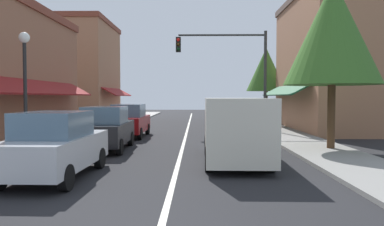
{
  "coord_description": "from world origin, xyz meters",
  "views": [
    {
      "loc": [
        0.58,
        -3.83,
        2.16
      ],
      "look_at": [
        0.36,
        15.61,
        1.31
      ],
      "focal_mm": 34.5,
      "sensor_mm": 36.0,
      "label": 1
    }
  ],
  "objects_px": {
    "parked_car_third_left": "(129,121)",
    "van_in_lane": "(235,128)",
    "tree_right_far": "(266,70)",
    "parked_car_second_left": "(106,129)",
    "street_lamp_left_near": "(25,73)",
    "tree_right_near": "(333,32)",
    "parked_car_nearest_left": "(55,145)",
    "traffic_signal_mast_arm": "(235,63)"
  },
  "relations": [
    {
      "from": "parked_car_third_left",
      "to": "van_in_lane",
      "type": "bearing_deg",
      "value": -56.6
    },
    {
      "from": "van_in_lane",
      "to": "tree_right_far",
      "type": "distance_m",
      "value": 19.16
    },
    {
      "from": "parked_car_second_left",
      "to": "van_in_lane",
      "type": "relative_size",
      "value": 0.79
    },
    {
      "from": "parked_car_third_left",
      "to": "street_lamp_left_near",
      "type": "relative_size",
      "value": 0.95
    },
    {
      "from": "tree_right_near",
      "to": "street_lamp_left_near",
      "type": "bearing_deg",
      "value": -168.17
    },
    {
      "from": "parked_car_third_left",
      "to": "street_lamp_left_near",
      "type": "distance_m",
      "value": 7.97
    },
    {
      "from": "parked_car_nearest_left",
      "to": "tree_right_far",
      "type": "relative_size",
      "value": 0.67
    },
    {
      "from": "parked_car_third_left",
      "to": "traffic_signal_mast_arm",
      "type": "xyz_separation_m",
      "value": [
        5.99,
        2.82,
        3.34
      ]
    },
    {
      "from": "parked_car_nearest_left",
      "to": "tree_right_far",
      "type": "xyz_separation_m",
      "value": [
        9.49,
        20.82,
        3.52
      ]
    },
    {
      "from": "parked_car_nearest_left",
      "to": "parked_car_third_left",
      "type": "height_order",
      "value": "same"
    },
    {
      "from": "van_in_lane",
      "to": "parked_car_second_left",
      "type": "bearing_deg",
      "value": 152.6
    },
    {
      "from": "parked_car_second_left",
      "to": "tree_right_near",
      "type": "relative_size",
      "value": 0.61
    },
    {
      "from": "van_in_lane",
      "to": "parked_car_nearest_left",
      "type": "bearing_deg",
      "value": -152.75
    },
    {
      "from": "parked_car_third_left",
      "to": "tree_right_far",
      "type": "distance_m",
      "value": 14.68
    },
    {
      "from": "street_lamp_left_near",
      "to": "van_in_lane",
      "type": "bearing_deg",
      "value": -1.7
    },
    {
      "from": "parked_car_second_left",
      "to": "tree_right_far",
      "type": "distance_m",
      "value": 18.61
    },
    {
      "from": "parked_car_second_left",
      "to": "traffic_signal_mast_arm",
      "type": "relative_size",
      "value": 0.67
    },
    {
      "from": "traffic_signal_mast_arm",
      "to": "tree_right_far",
      "type": "relative_size",
      "value": 1.0
    },
    {
      "from": "parked_car_third_left",
      "to": "parked_car_nearest_left",
      "type": "bearing_deg",
      "value": -90.1
    },
    {
      "from": "street_lamp_left_near",
      "to": "parked_car_nearest_left",
      "type": "bearing_deg",
      "value": -53.0
    },
    {
      "from": "parked_car_second_left",
      "to": "tree_right_far",
      "type": "relative_size",
      "value": 0.67
    },
    {
      "from": "tree_right_far",
      "to": "street_lamp_left_near",
      "type": "bearing_deg",
      "value": -122.4
    },
    {
      "from": "parked_car_third_left",
      "to": "van_in_lane",
      "type": "relative_size",
      "value": 0.79
    },
    {
      "from": "parked_car_nearest_left",
      "to": "street_lamp_left_near",
      "type": "distance_m",
      "value": 3.95
    },
    {
      "from": "van_in_lane",
      "to": "tree_right_far",
      "type": "xyz_separation_m",
      "value": [
        4.46,
        18.34,
        3.25
      ]
    },
    {
      "from": "parked_car_third_left",
      "to": "tree_right_near",
      "type": "relative_size",
      "value": 0.61
    },
    {
      "from": "street_lamp_left_near",
      "to": "tree_right_near",
      "type": "bearing_deg",
      "value": 11.83
    },
    {
      "from": "parked_car_third_left",
      "to": "traffic_signal_mast_arm",
      "type": "bearing_deg",
      "value": 25.83
    },
    {
      "from": "parked_car_third_left",
      "to": "street_lamp_left_near",
      "type": "xyz_separation_m",
      "value": [
        -2.15,
        -7.39,
        2.08
      ]
    },
    {
      "from": "traffic_signal_mast_arm",
      "to": "street_lamp_left_near",
      "type": "distance_m",
      "value": 13.12
    },
    {
      "from": "van_in_lane",
      "to": "tree_right_far",
      "type": "bearing_deg",
      "value": 77.37
    },
    {
      "from": "parked_car_second_left",
      "to": "van_in_lane",
      "type": "height_order",
      "value": "van_in_lane"
    },
    {
      "from": "parked_car_second_left",
      "to": "parked_car_nearest_left",
      "type": "bearing_deg",
      "value": -92.38
    },
    {
      "from": "tree_right_far",
      "to": "van_in_lane",
      "type": "bearing_deg",
      "value": -103.68
    },
    {
      "from": "traffic_signal_mast_arm",
      "to": "tree_right_near",
      "type": "height_order",
      "value": "tree_right_near"
    },
    {
      "from": "tree_right_far",
      "to": "parked_car_second_left",
      "type": "bearing_deg",
      "value": -121.01
    },
    {
      "from": "parked_car_second_left",
      "to": "tree_right_far",
      "type": "xyz_separation_m",
      "value": [
        9.41,
        15.66,
        3.52
      ]
    },
    {
      "from": "parked_car_third_left",
      "to": "tree_right_near",
      "type": "height_order",
      "value": "tree_right_near"
    },
    {
      "from": "parked_car_nearest_left",
      "to": "street_lamp_left_near",
      "type": "xyz_separation_m",
      "value": [
        -2.02,
        2.68,
        2.08
      ]
    },
    {
      "from": "tree_right_near",
      "to": "tree_right_far",
      "type": "bearing_deg",
      "value": 88.61
    },
    {
      "from": "parked_car_second_left",
      "to": "van_in_lane",
      "type": "distance_m",
      "value": 5.64
    },
    {
      "from": "parked_car_nearest_left",
      "to": "traffic_signal_mast_arm",
      "type": "height_order",
      "value": "traffic_signal_mast_arm"
    }
  ]
}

